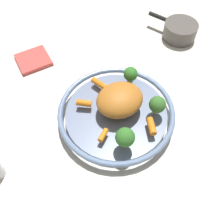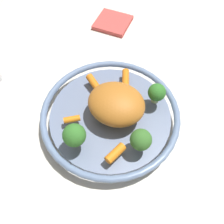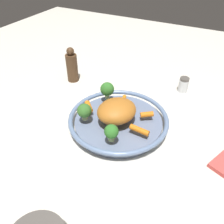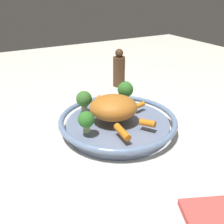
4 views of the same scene
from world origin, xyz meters
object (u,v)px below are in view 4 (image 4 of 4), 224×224
baby_carrot_center (98,101)px  pepper_mill (119,70)px  broccoli_floret_edge (86,120)px  dish_towel (217,221)px  baby_carrot_right (148,123)px  baby_carrot_left (122,132)px  serving_bowl (118,123)px  roast_chicken_piece (113,107)px  baby_carrot_near_rim (139,105)px  broccoli_floret_small (84,99)px  broccoli_floret_large (125,90)px

baby_carrot_center → pepper_mill: size_ratio=0.32×
broccoli_floret_edge → dish_towel: 0.38m
baby_carrot_right → dish_towel: baby_carrot_right is taller
baby_carrot_left → dish_towel: size_ratio=0.57×
serving_bowl → broccoli_floret_edge: (-0.03, 0.12, 0.06)m
roast_chicken_piece → baby_carrot_near_rim: bearing=-78.8°
baby_carrot_left → broccoli_floret_small: bearing=7.1°
baby_carrot_near_rim → broccoli_floret_small: size_ratio=0.65×
broccoli_floret_large → baby_carrot_left: bearing=146.4°
broccoli_floret_large → roast_chicken_piece: bearing=131.7°
baby_carrot_center → broccoli_floret_large: (-0.03, -0.09, 0.03)m
broccoli_floret_small → baby_carrot_near_rim: bearing=-114.1°
serving_bowl → dish_towel: 0.39m
roast_chicken_piece → dish_towel: (-0.40, -0.00, -0.07)m
baby_carrot_left → dish_towel: (-0.30, -0.03, -0.05)m
pepper_mill → baby_carrot_near_rim: bearing=161.2°
serving_bowl → baby_carrot_near_rim: baby_carrot_near_rim is taller
roast_chicken_piece → pepper_mill: bearing=-32.9°
baby_carrot_left → pepper_mill: bearing=-29.3°
baby_carrot_left → pepper_mill: pepper_mill is taller
baby_carrot_center → broccoli_floret_edge: size_ratio=0.88×
roast_chicken_piece → baby_carrot_left: (-0.10, 0.03, -0.03)m
roast_chicken_piece → baby_carrot_center: size_ratio=2.73×
broccoli_floret_edge → pepper_mill: bearing=-40.6°
baby_carrot_right → baby_carrot_left: (-0.01, 0.09, -0.00)m
roast_chicken_piece → broccoli_floret_edge: 0.11m
baby_carrot_center → baby_carrot_left: bearing=171.4°
baby_carrot_left → broccoli_floret_large: bearing=-33.6°
broccoli_floret_small → pepper_mill: 0.36m
baby_carrot_near_rim → pepper_mill: (0.31, -0.11, 0.02)m
serving_bowl → broccoli_floret_edge: broccoli_floret_edge is taller
baby_carrot_center → broccoli_floret_small: size_ratio=0.84×
serving_bowl → broccoli_floret_large: 0.13m
baby_carrot_left → baby_carrot_center: bearing=-8.6°
baby_carrot_right → broccoli_floret_large: broccoli_floret_large is taller
baby_carrot_right → baby_carrot_left: size_ratio=0.69×
serving_bowl → baby_carrot_center: (0.12, 0.01, 0.03)m
broccoli_floret_edge → broccoli_floret_small: bearing=-21.0°
baby_carrot_near_rim → baby_carrot_left: (-0.12, 0.14, 0.00)m
broccoli_floret_large → broccoli_floret_small: size_ratio=1.14×
baby_carrot_right → pepper_mill: 0.45m
dish_towel → serving_bowl: bearing=-1.9°
broccoli_floret_small → roast_chicken_piece: bearing=-151.2°
baby_carrot_right → pepper_mill: (0.42, -0.15, 0.02)m
broccoli_floret_large → serving_bowl: bearing=137.8°
baby_carrot_left → roast_chicken_piece: bearing=-15.4°
serving_bowl → broccoli_floret_small: broccoli_floret_small is taller
baby_carrot_near_rim → baby_carrot_center: (0.09, 0.10, 0.00)m
serving_bowl → roast_chicken_piece: roast_chicken_piece is taller
baby_carrot_left → dish_towel: bearing=-174.3°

